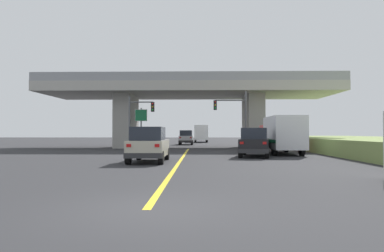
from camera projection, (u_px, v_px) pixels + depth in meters
The scene contains 11 objects.
ground at pixel (189, 147), 38.72m from camera, with size 160.00×160.00×0.00m, color #2B2B2D.
overpass_bridge at pixel (189, 99), 38.83m from camera, with size 32.44×9.62×7.88m.
lane_divider_stripe at pixel (181, 159), 21.50m from camera, with size 0.20×28.19×0.01m, color yellow.
suv_lead at pixel (149, 145), 19.51m from camera, with size 2.02×4.34×2.02m.
suv_crossing at pixel (255, 142), 23.95m from camera, with size 2.87×4.93×2.02m.
box_truck at pixel (282, 134), 26.82m from camera, with size 2.33×6.76×2.94m.
sedan_oncoming at pixel (186, 137), 47.93m from camera, with size 1.95×4.55×2.02m.
traffic_signal_nearside at pixel (235, 113), 33.48m from camera, with size 3.29×0.36×5.80m.
traffic_signal_farside at pixel (138, 116), 33.33m from camera, with size 2.56×0.36×5.29m.
highway_sign at pixel (141, 119), 36.16m from camera, with size 1.30×0.17×4.34m.
semi_truck_distant at pixel (201, 133), 60.21m from camera, with size 2.33×7.26×2.98m.
Camera 1 is at (1.17, -7.42, 1.70)m, focal length 31.68 mm.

